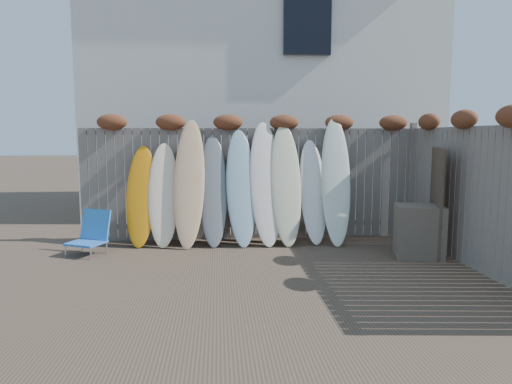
{
  "coord_description": "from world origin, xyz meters",
  "views": [
    {
      "loc": [
        -0.58,
        -5.77,
        1.86
      ],
      "look_at": [
        0.0,
        1.2,
        1.0
      ],
      "focal_mm": 32.0,
      "sensor_mm": 36.0,
      "label": 1
    }
  ],
  "objects": [
    {
      "name": "house",
      "position": [
        0.5,
        6.5,
        3.2
      ],
      "size": [
        8.5,
        5.5,
        6.33
      ],
      "color": "silver",
      "rests_on": "ground"
    },
    {
      "name": "surfboard_5",
      "position": [
        0.24,
        1.98,
        1.06
      ],
      "size": [
        0.6,
        0.78,
        2.11
      ],
      "primitive_type": "ellipsoid",
      "rotation": [
        -0.31,
        0.0,
        0.07
      ],
      "color": "silver",
      "rests_on": "ground"
    },
    {
      "name": "wooden_crate",
      "position": [
        2.5,
        0.9,
        0.4
      ],
      "size": [
        0.81,
        0.72,
        0.8
      ],
      "primitive_type": "cube",
      "rotation": [
        0.0,
        0.0,
        -0.24
      ],
      "color": "#735E56",
      "rests_on": "ground"
    },
    {
      "name": "ground",
      "position": [
        0.0,
        0.0,
        0.0
      ],
      "size": [
        80.0,
        80.0,
        0.0
      ],
      "primitive_type": "plane",
      "color": "#493A2D"
    },
    {
      "name": "surfboard_7",
      "position": [
        1.07,
        2.03,
        0.9
      ],
      "size": [
        0.51,
        0.68,
        1.8
      ],
      "primitive_type": "ellipsoid",
      "rotation": [
        -0.31,
        0.0,
        0.07
      ],
      "color": "white",
      "rests_on": "ground"
    },
    {
      "name": "surfboard_4",
      "position": [
        -0.19,
        1.95,
        0.99
      ],
      "size": [
        0.56,
        0.74,
        1.98
      ],
      "primitive_type": "ellipsoid",
      "rotation": [
        -0.31,
        0.0,
        0.08
      ],
      "color": "#83A4B8",
      "rests_on": "ground"
    },
    {
      "name": "right_fence",
      "position": [
        2.99,
        0.25,
        1.14
      ],
      "size": [
        0.28,
        4.4,
        2.24
      ],
      "color": "slate",
      "rests_on": "ground"
    },
    {
      "name": "surfboard_3",
      "position": [
        -0.67,
        1.97,
        0.94
      ],
      "size": [
        0.5,
        0.68,
        1.88
      ],
      "primitive_type": "ellipsoid",
      "rotation": [
        -0.31,
        0.0,
        0.03
      ],
      "color": "slate",
      "rests_on": "ground"
    },
    {
      "name": "surfboard_8",
      "position": [
        1.44,
        1.92,
        1.09
      ],
      "size": [
        0.57,
        0.82,
        2.19
      ],
      "primitive_type": "ellipsoid",
      "rotation": [
        -0.31,
        0.0,
        -0.1
      ],
      "color": "silver",
      "rests_on": "ground"
    },
    {
      "name": "surfboard_6",
      "position": [
        0.58,
        1.95,
        1.04
      ],
      "size": [
        0.55,
        0.75,
        2.07
      ],
      "primitive_type": "ellipsoid",
      "rotation": [
        -0.31,
        0.0,
        0.03
      ],
      "color": "beige",
      "rests_on": "ground"
    },
    {
      "name": "back_fence",
      "position": [
        0.06,
        2.39,
        1.18
      ],
      "size": [
        6.05,
        0.28,
        2.24
      ],
      "color": "slate",
      "rests_on": "ground"
    },
    {
      "name": "lattice_panel",
      "position": [
        2.84,
        1.09,
        0.84
      ],
      "size": [
        0.4,
        1.08,
        1.68
      ],
      "primitive_type": "cube",
      "rotation": [
        0.0,
        0.0,
        -0.32
      ],
      "color": "brown",
      "rests_on": "ground"
    },
    {
      "name": "beach_chair",
      "position": [
        -2.61,
        1.54,
        0.32
      ],
      "size": [
        0.69,
        0.71,
        0.68
      ],
      "color": "blue",
      "rests_on": "ground"
    },
    {
      "name": "surfboard_2",
      "position": [
        -1.07,
        1.94,
        1.08
      ],
      "size": [
        0.59,
        0.81,
        2.15
      ],
      "primitive_type": "ellipsoid",
      "rotation": [
        -0.31,
        0.0,
        -0.1
      ],
      "color": "#FF9E7A",
      "rests_on": "ground"
    },
    {
      "name": "surfboard_0",
      "position": [
        -1.89,
        2.03,
        0.85
      ],
      "size": [
        0.55,
        0.65,
        1.7
      ],
      "primitive_type": "ellipsoid",
      "rotation": [
        -0.31,
        0.0,
        -0.08
      ],
      "color": "orange",
      "rests_on": "ground"
    },
    {
      "name": "surfboard_1",
      "position": [
        -1.51,
        2.01,
        0.87
      ],
      "size": [
        0.52,
        0.63,
        1.75
      ],
      "primitive_type": "ellipsoid",
      "rotation": [
        -0.31,
        0.0,
        0.0
      ],
      "color": "beige",
      "rests_on": "ground"
    }
  ]
}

